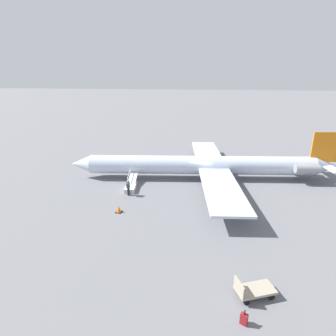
% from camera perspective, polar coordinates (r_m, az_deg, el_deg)
% --- Properties ---
extents(ground_plane, '(600.00, 600.00, 0.00)m').
position_cam_1_polar(ground_plane, '(33.16, 7.17, -2.25)').
color(ground_plane, slate).
extents(airplane_main, '(32.74, 25.56, 5.96)m').
position_cam_1_polar(airplane_main, '(32.67, 8.87, 0.65)').
color(airplane_main, silver).
rests_on(airplane_main, ground).
extents(boarding_stairs, '(1.75, 4.13, 1.55)m').
position_cam_1_polar(boarding_stairs, '(29.87, -8.11, -3.96)').
color(boarding_stairs, silver).
rests_on(boarding_stairs, ground).
extents(passenger, '(0.38, 0.56, 1.74)m').
position_cam_1_polar(passenger, '(28.15, -8.65, -4.02)').
color(passenger, '#23232D').
rests_on(passenger, ground).
extents(luggage_cart, '(2.46, 1.94, 1.22)m').
position_cam_1_polar(luggage_cart, '(17.09, 18.09, -23.89)').
color(luggage_cart, '#9E937F').
rests_on(luggage_cart, ground).
extents(suitcase, '(0.42, 0.35, 0.88)m').
position_cam_1_polar(suitcase, '(15.71, 16.20, -29.01)').
color(suitcase, maroon).
rests_on(suitcase, ground).
extents(traffic_cone_near_stairs, '(0.60, 0.60, 0.66)m').
position_cam_1_polar(traffic_cone_near_stairs, '(25.13, -10.68, -8.79)').
color(traffic_cone_near_stairs, black).
rests_on(traffic_cone_near_stairs, ground).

